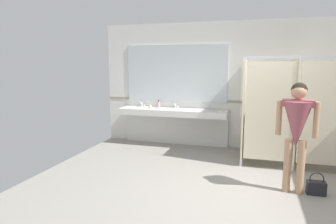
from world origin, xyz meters
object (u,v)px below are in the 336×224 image
object	(u,v)px
person_standing	(297,124)
soap_dispenser	(159,104)
handbag	(316,187)
paper_cup	(150,107)

from	to	relation	value
person_standing	soap_dispenser	size ratio (longest dim) A/B	9.12
handbag	paper_cup	world-z (taller)	paper_cup
handbag	paper_cup	xyz separation A→B (m)	(-3.24, 1.89, 0.80)
soap_dispenser	paper_cup	xyz separation A→B (m)	(-0.14, -0.22, -0.03)
handbag	paper_cup	bearing A→B (deg)	149.76
person_standing	paper_cup	bearing A→B (deg)	146.81
handbag	paper_cup	distance (m)	3.83
handbag	soap_dispenser	size ratio (longest dim) A/B	1.87
person_standing	soap_dispenser	world-z (taller)	person_standing
soap_dispenser	paper_cup	size ratio (longest dim) A/B	2.18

